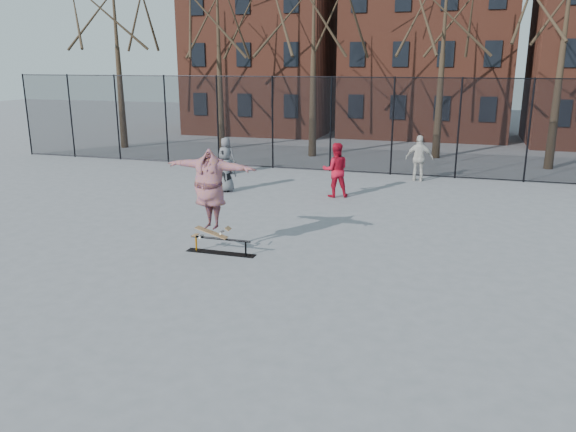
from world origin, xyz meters
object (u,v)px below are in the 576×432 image
(skater, at_px, (210,194))
(bystander_extra, at_px, (225,170))
(skateboard, at_px, (212,235))
(bystander_white, at_px, (419,158))
(bystander_red, at_px, (336,170))
(bystander_black, at_px, (224,171))
(skate_rail, at_px, (221,247))
(bystander_grey, at_px, (226,156))

(skater, distance_m, bystander_extra, 6.81)
(skateboard, height_order, bystander_white, bystander_white)
(skater, height_order, bystander_extra, skater)
(bystander_extra, bearing_deg, skater, 83.05)
(bystander_red, bearing_deg, skateboard, 56.40)
(bystander_white, bearing_deg, bystander_black, 30.55)
(bystander_black, height_order, bystander_red, bystander_red)
(bystander_red, xyz_separation_m, bystander_extra, (-3.97, -0.41, -0.13))
(skate_rail, xyz_separation_m, bystander_black, (-2.62, 6.32, 0.63))
(skateboard, relative_size, bystander_extra, 0.55)
(skateboard, relative_size, skater, 0.38)
(skateboard, bearing_deg, bystander_black, 110.69)
(skater, xyz_separation_m, bystander_extra, (-2.35, 6.35, -0.66))
(skateboard, height_order, bystander_black, bystander_black)
(bystander_red, bearing_deg, bystander_grey, -47.71)
(bystander_grey, bearing_deg, skater, 112.11)
(skate_rail, xyz_separation_m, bystander_extra, (-2.58, 6.35, 0.66))
(bystander_extra, bearing_deg, bystander_red, 158.57)
(bystander_grey, xyz_separation_m, bystander_white, (7.86, 0.84, 0.14))
(bystander_extra, bearing_deg, bystander_grey, -94.54)
(bystander_red, distance_m, bystander_white, 4.43)
(bystander_white, bearing_deg, bystander_extra, 30.49)
(bystander_grey, bearing_deg, bystander_black, 112.98)
(skate_rail, bearing_deg, bystander_black, 112.49)
(skateboard, relative_size, bystander_black, 0.58)
(bystander_white, relative_size, bystander_extra, 1.11)
(bystander_red, height_order, bystander_white, bystander_red)
(skateboard, distance_m, bystander_white, 11.19)
(bystander_black, xyz_separation_m, bystander_red, (4.00, 0.44, 0.16))
(bystander_grey, bearing_deg, bystander_extra, 113.71)
(skateboard, height_order, bystander_extra, bystander_extra)
(skateboard, distance_m, bystander_extra, 6.79)
(skater, bearing_deg, bystander_grey, 115.96)
(skateboard, xyz_separation_m, skater, (0.00, 0.00, 1.03))
(skate_rail, bearing_deg, bystander_red, 78.42)
(bystander_white, bearing_deg, bystander_red, 53.49)
(skater, relative_size, bystander_white, 1.32)
(skate_rail, relative_size, bystander_grey, 1.16)
(skateboard, xyz_separation_m, bystander_black, (-2.39, 6.32, 0.34))
(bystander_black, distance_m, bystander_extra, 0.06)
(skate_rail, distance_m, skater, 1.34)
(bystander_red, height_order, bystander_extra, bystander_red)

